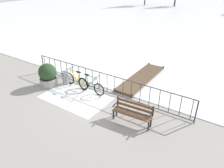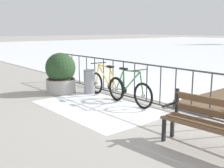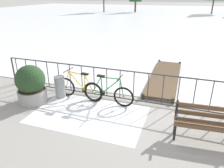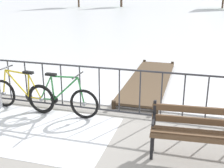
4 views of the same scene
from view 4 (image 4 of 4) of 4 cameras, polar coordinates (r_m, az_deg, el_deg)
ground_plane at (r=6.86m, az=-4.19°, el=-5.22°), size 160.00×160.00×0.00m
frozen_pond at (r=34.47m, az=12.53°, el=13.41°), size 80.00×56.00×0.03m
snow_patch at (r=6.21m, az=-15.21°, el=-8.47°), size 3.27×2.03×0.01m
railing_fence at (r=6.65m, az=-4.30°, el=-0.80°), size 9.06×0.06×1.07m
bicycle_near_railing at (r=7.09m, az=-16.82°, el=-1.97°), size 1.71×0.52×0.97m
bicycle_second at (r=6.59m, az=-9.56°, el=-2.96°), size 1.71×0.52×0.97m
park_bench at (r=5.12m, az=16.52°, el=-8.21°), size 1.63×0.60×0.89m
wooden_dock at (r=8.73m, az=7.08°, el=0.77°), size 1.10×4.20×0.20m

